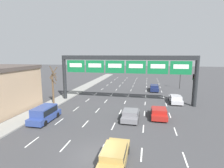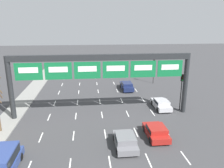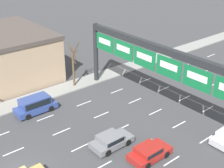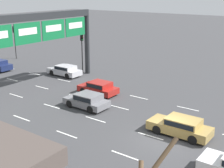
% 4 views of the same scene
% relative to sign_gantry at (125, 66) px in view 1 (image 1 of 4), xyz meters
% --- Properties ---
extents(ground_plane, '(220.00, 220.00, 0.00)m').
position_rel_sign_gantry_xyz_m(ground_plane, '(0.00, -15.84, -6.03)').
color(ground_plane, '#3D3D3F').
extents(lane_dashes, '(13.32, 67.00, 0.01)m').
position_rel_sign_gantry_xyz_m(lane_dashes, '(0.00, -2.34, -6.02)').
color(lane_dashes, white).
rests_on(lane_dashes, ground_plane).
extents(sign_gantry, '(22.00, 0.70, 7.73)m').
position_rel_sign_gantry_xyz_m(sign_gantry, '(0.00, 0.00, 0.00)').
color(sign_gantry, '#232628').
rests_on(sign_gantry, ground_plane).
extents(car_gold, '(1.82, 4.46, 1.32)m').
position_rel_sign_gantry_xyz_m(car_gold, '(1.40, -16.45, -5.32)').
color(car_gold, '#A88947').
rests_on(car_gold, ground_plane).
extents(suv_blue, '(1.94, 4.53, 1.79)m').
position_rel_sign_gantry_xyz_m(suv_blue, '(-8.35, -10.02, -5.04)').
color(suv_blue, navy).
rests_on(suv_blue, ground_plane).
extents(car_silver, '(1.84, 4.26, 1.27)m').
position_rel_sign_gantry_xyz_m(car_silver, '(8.18, 1.50, -5.34)').
color(car_silver, '#B7B7BC').
rests_on(car_silver, ground_plane).
extents(car_red, '(1.94, 3.91, 1.28)m').
position_rel_sign_gantry_xyz_m(car_red, '(5.11, -6.11, -5.34)').
color(car_red, maroon).
rests_on(car_red, ground_plane).
extents(car_navy, '(1.81, 4.72, 1.34)m').
position_rel_sign_gantry_xyz_m(car_navy, '(5.05, 10.68, -5.31)').
color(car_navy, '#19234C').
rests_on(car_navy, ground_plane).
extents(car_grey, '(1.96, 3.96, 1.28)m').
position_rel_sign_gantry_xyz_m(car_grey, '(1.68, -7.57, -5.34)').
color(car_grey, slate).
rests_on(car_grey, ground_plane).
extents(traffic_light_near_gantry, '(0.30, 0.35, 4.80)m').
position_rel_sign_gantry_xyz_m(traffic_light_near_gantry, '(10.88, 14.22, -2.61)').
color(traffic_light_near_gantry, black).
rests_on(traffic_light_near_gantry, ground_plane).
extents(traffic_light_mid_block, '(0.30, 0.35, 4.90)m').
position_rel_sign_gantry_xyz_m(traffic_light_mid_block, '(10.52, 0.71, -2.55)').
color(traffic_light_mid_block, black).
rests_on(traffic_light_mid_block, ground_plane).
extents(tree_bare_second, '(1.55, 1.56, 6.03)m').
position_rel_sign_gantry_xyz_m(tree_bare_second, '(-11.08, -3.16, -2.92)').
color(tree_bare_second, brown).
rests_on(tree_bare_second, sidewalk_left).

